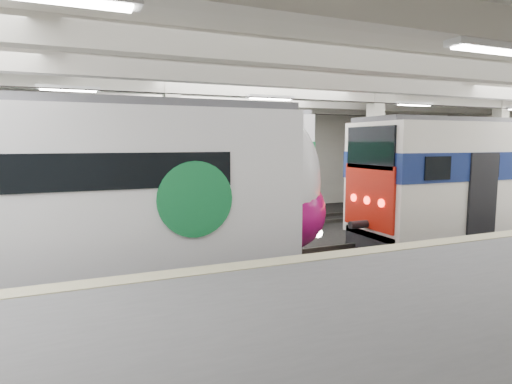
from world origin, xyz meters
name	(u,v)px	position (x,y,z in m)	size (l,w,h in m)	color
station_hall	(334,152)	(0.00, -1.74, 3.24)	(36.00, 24.00, 5.75)	black
modern_emu	(85,197)	(-5.76, 0.00, 2.21)	(13.94, 2.88, 4.49)	white
older_rer	(511,176)	(8.84, 0.00, 2.25)	(12.91, 2.85, 4.28)	white
far_train	(113,171)	(-4.67, 5.50, 2.46)	(15.10, 3.10, 4.77)	white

